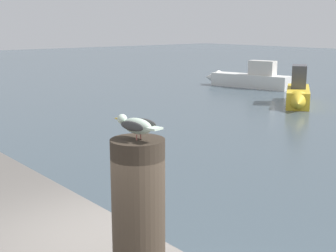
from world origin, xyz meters
TOP-DOWN VIEW (x-y plane):
  - mooring_post at (0.36, -0.52)m, footprint 0.35×0.35m
  - seagull at (0.35, -0.52)m, footprint 0.39×0.18m
  - boat_white at (-13.92, 17.36)m, footprint 5.07×2.06m
  - boat_yellow at (-8.61, 14.47)m, footprint 2.93×3.71m

SIDE VIEW (x-z plane):
  - boat_white at x=-13.92m, z-range -0.28..1.23m
  - boat_yellow at x=-8.61m, z-range -0.32..1.36m
  - mooring_post at x=0.36m, z-range 1.63..2.62m
  - seagull at x=0.35m, z-range 2.64..2.78m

